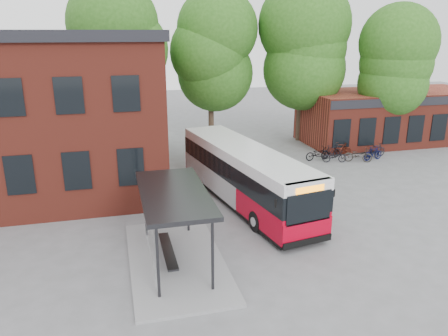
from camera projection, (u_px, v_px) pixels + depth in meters
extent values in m
plane|color=slate|center=(277.00, 237.00, 18.73)|extent=(100.00, 100.00, 0.00)
imported|color=black|center=(317.00, 154.00, 29.77)|extent=(1.80, 0.74, 0.92)
imported|color=black|center=(331.00, 151.00, 30.39)|extent=(1.50, 0.51, 0.89)
imported|color=black|center=(334.00, 156.00, 29.26)|extent=(1.70, 0.92, 0.85)
imported|color=#3F150B|center=(340.00, 149.00, 30.79)|extent=(1.70, 0.85, 0.98)
imported|color=#2E2B26|center=(358.00, 155.00, 29.33)|extent=(1.97, 1.33, 0.98)
imported|color=#090E39|center=(373.00, 153.00, 29.76)|extent=(1.65, 0.77, 0.96)
imported|color=black|center=(372.00, 153.00, 30.02)|extent=(1.65, 1.12, 0.82)
imported|color=black|center=(376.00, 150.00, 30.52)|extent=(1.71, 0.77, 0.99)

